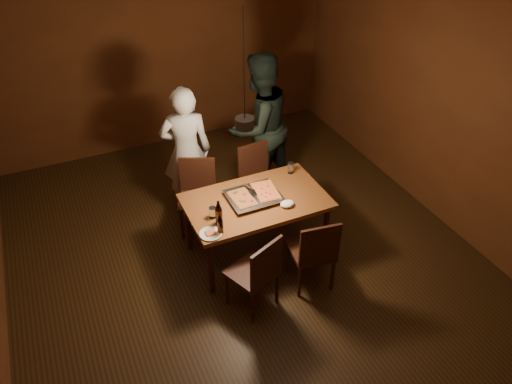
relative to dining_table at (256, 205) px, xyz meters
name	(u,v)px	position (x,y,z in m)	size (l,w,h in m)	color
room_shell	(245,155)	(-0.16, -0.10, 0.72)	(6.00, 6.00, 6.00)	#36220E
dining_table	(256,205)	(0.00, 0.00, 0.00)	(1.50, 0.90, 0.75)	brown
chair_far_left	(197,189)	(-0.42, 0.73, -0.14)	(0.56, 0.56, 0.49)	#38190F
chair_far_right	(257,173)	(0.36, 0.75, -0.14)	(0.46, 0.46, 0.49)	#38190F
chair_near_left	(258,269)	(-0.32, -0.75, -0.14)	(0.55, 0.55, 0.49)	#38190F
chair_near_right	(315,248)	(0.32, -0.73, -0.14)	(0.48, 0.48, 0.49)	#38190F
pizza_tray	(254,197)	(-0.01, 0.02, 0.10)	(0.55, 0.45, 0.05)	silver
pizza_meat	(242,198)	(-0.15, 0.01, 0.13)	(0.21, 0.34, 0.02)	maroon
pizza_cheese	(266,191)	(0.13, 0.03, 0.13)	(0.23, 0.37, 0.02)	gold
spatula	(253,193)	(-0.01, 0.05, 0.14)	(0.09, 0.24, 0.04)	silver
beer_bottle_a	(220,223)	(-0.54, -0.34, 0.19)	(0.06, 0.06, 0.22)	black
beer_bottle_b	(219,213)	(-0.50, -0.21, 0.21)	(0.07, 0.07, 0.27)	black
water_glass_left	(213,212)	(-0.52, -0.09, 0.13)	(0.08, 0.08, 0.12)	silver
water_glass_right	(291,168)	(0.57, 0.30, 0.14)	(0.06, 0.06, 0.13)	silver
plate_slice	(211,234)	(-0.63, -0.33, 0.08)	(0.22, 0.22, 0.03)	white
napkin	(287,204)	(0.25, -0.24, 0.11)	(0.15, 0.12, 0.06)	white
diner_white	(186,151)	(-0.40, 1.13, 0.15)	(0.60, 0.40, 1.65)	silver
diner_dark	(259,126)	(0.56, 1.14, 0.26)	(0.91, 0.71, 1.88)	black
pendant_lamp	(245,122)	(-0.16, -0.10, 1.08)	(0.18, 0.18, 1.10)	black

